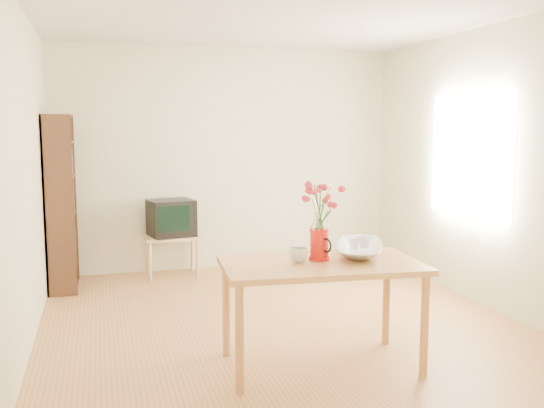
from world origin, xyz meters
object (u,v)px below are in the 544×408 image
object	(u,v)px
pitcher	(319,246)
mug	(298,255)
television	(171,217)
bowl	(360,223)
table	(321,274)

from	to	relation	value
pitcher	mug	size ratio (longest dim) A/B	1.73
television	bowl	bearing A→B (deg)	-80.28
bowl	mug	bearing A→B (deg)	-166.17
table	mug	world-z (taller)	mug
mug	bowl	bearing A→B (deg)	159.54
pitcher	bowl	bearing A→B (deg)	-4.33
table	television	bearing A→B (deg)	107.67
mug	television	xyz separation A→B (m)	(-0.54, 2.90, -0.13)
bowl	television	size ratio (longest dim) A/B	0.91
table	mug	xyz separation A→B (m)	(-0.15, 0.04, 0.14)
table	bowl	bearing A→B (deg)	29.38
television	table	bearing A→B (deg)	-87.81
mug	pitcher	bearing A→B (deg)	157.57
pitcher	bowl	xyz separation A→B (m)	(0.35, 0.09, 0.13)
table	bowl	xyz separation A→B (m)	(0.36, 0.17, 0.32)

